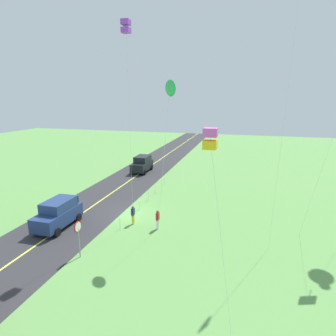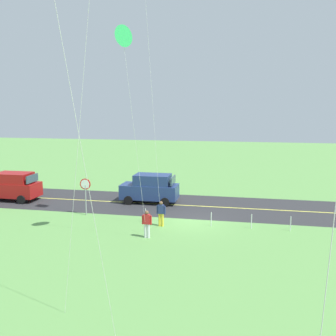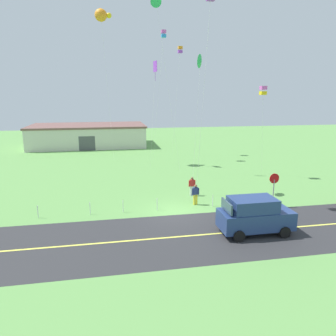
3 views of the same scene
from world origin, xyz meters
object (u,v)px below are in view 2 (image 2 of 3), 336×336
(car_suv_foreground, at_px, (150,188))
(car_parked_east_near, at_px, (12,186))
(person_adult_companion, at_px, (161,213))
(person_adult_near, at_px, (147,223))
(kite_red_low, at_px, (123,37))
(stop_sign, at_px, (85,189))

(car_suv_foreground, relative_size, car_parked_east_near, 1.00)
(car_parked_east_near, distance_m, person_adult_companion, 13.79)
(car_suv_foreground, distance_m, person_adult_near, 8.12)
(person_adult_companion, bearing_deg, person_adult_near, -12.58)
(person_adult_companion, bearing_deg, kite_red_low, -22.93)
(car_suv_foreground, relative_size, person_adult_near, 2.75)
(person_adult_near, relative_size, person_adult_companion, 1.00)
(car_parked_east_near, xyz_separation_m, kite_red_low, (-11.96, 7.69, 9.68))
(kite_red_low, bearing_deg, car_parked_east_near, -32.75)
(person_adult_near, height_order, person_adult_companion, same)
(car_suv_foreground, xyz_separation_m, person_adult_near, (-1.78, 7.92, -0.29))
(car_parked_east_near, bearing_deg, person_adult_near, 153.11)
(car_suv_foreground, height_order, kite_red_low, kite_red_low)
(stop_sign, height_order, kite_red_low, kite_red_low)
(car_suv_foreground, xyz_separation_m, kite_red_low, (-0.94, 9.12, 9.68))
(car_parked_east_near, height_order, person_adult_near, car_parked_east_near)
(kite_red_low, bearing_deg, person_adult_companion, -108.62)
(car_parked_east_near, height_order, person_adult_companion, car_parked_east_near)
(person_adult_near, bearing_deg, car_parked_east_near, -46.00)
(car_suv_foreground, height_order, person_adult_companion, car_suv_foreground)
(stop_sign, xyz_separation_m, person_adult_near, (-5.31, 3.70, -0.94))
(kite_red_low, bearing_deg, person_adult_near, -124.84)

